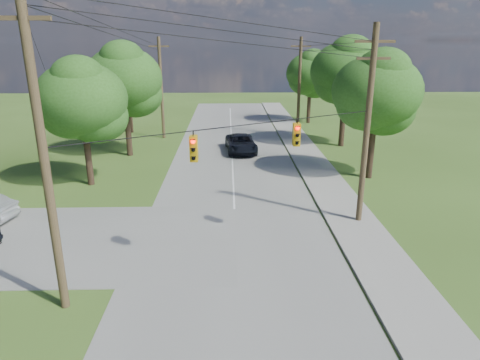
{
  "coord_description": "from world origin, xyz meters",
  "views": [
    {
      "loc": [
        1.66,
        -13.78,
        9.65
      ],
      "look_at": [
        2.19,
        5.0,
        3.5
      ],
      "focal_mm": 32.0,
      "sensor_mm": 36.0,
      "label": 1
    }
  ],
  "objects_px": {
    "pole_ne": "(367,125)",
    "pole_sw": "(42,147)",
    "pole_north_e": "(299,87)",
    "car_main_north": "(241,143)",
    "pole_north_w": "(161,88)"
  },
  "relations": [
    {
      "from": "pole_ne",
      "to": "pole_sw",
      "type": "bearing_deg",
      "value": -150.62
    },
    {
      "from": "pole_ne",
      "to": "pole_north_e",
      "type": "xyz_separation_m",
      "value": [
        -0.0,
        22.0,
        -0.34
      ]
    },
    {
      "from": "pole_ne",
      "to": "car_main_north",
      "type": "relative_size",
      "value": 1.91
    },
    {
      "from": "pole_sw",
      "to": "pole_ne",
      "type": "relative_size",
      "value": 1.14
    },
    {
      "from": "pole_ne",
      "to": "pole_north_w",
      "type": "height_order",
      "value": "pole_ne"
    },
    {
      "from": "pole_ne",
      "to": "pole_north_e",
      "type": "distance_m",
      "value": 22.0
    },
    {
      "from": "pole_ne",
      "to": "pole_north_w",
      "type": "bearing_deg",
      "value": 122.29
    },
    {
      "from": "pole_ne",
      "to": "pole_north_e",
      "type": "relative_size",
      "value": 1.05
    },
    {
      "from": "pole_sw",
      "to": "pole_ne",
      "type": "xyz_separation_m",
      "value": [
        13.5,
        7.6,
        -0.76
      ]
    },
    {
      "from": "pole_ne",
      "to": "pole_north_w",
      "type": "xyz_separation_m",
      "value": [
        -13.9,
        22.0,
        -0.34
      ]
    },
    {
      "from": "pole_sw",
      "to": "pole_north_e",
      "type": "distance_m",
      "value": 32.55
    },
    {
      "from": "pole_north_e",
      "to": "car_main_north",
      "type": "height_order",
      "value": "pole_north_e"
    },
    {
      "from": "car_main_north",
      "to": "pole_north_w",
      "type": "bearing_deg",
      "value": 137.23
    },
    {
      "from": "pole_ne",
      "to": "car_main_north",
      "type": "xyz_separation_m",
      "value": [
        -6.08,
        15.85,
        -4.67
      ]
    },
    {
      "from": "pole_sw",
      "to": "pole_ne",
      "type": "height_order",
      "value": "pole_sw"
    }
  ]
}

